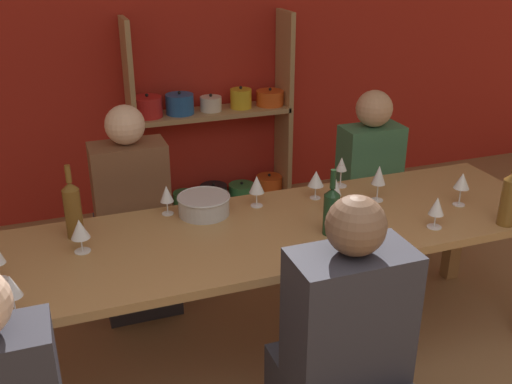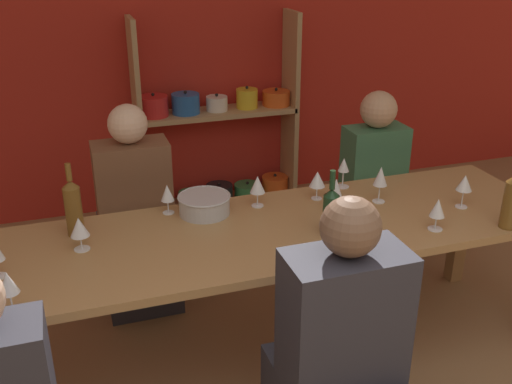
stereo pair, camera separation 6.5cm
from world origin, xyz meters
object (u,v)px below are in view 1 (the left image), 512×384
object	(u,v)px
dining_table	(263,244)
wine_glass_red_e	(257,185)
person_far_b	(367,198)
wine_glass_empty_a	(80,230)
wine_bottle_amber	(509,198)
cell_phone	(359,221)
wine_bottle_green	(331,210)
wine_bottle_dark	(73,209)
wine_glass_white_d	(316,179)
wine_glass_red_c	(11,288)
wine_glass_white_b	(462,182)
wine_glass_red_a	(341,166)
wine_glass_white_a	(379,176)
person_far_a	(135,233)
wine_glass_red_d	(335,188)
shelf_unit	(211,142)
person_near_a	(344,380)
mixing_bowl	(204,204)
wine_glass_red_b	(437,207)
wine_glass_red_f	(167,195)

from	to	relation	value
dining_table	wine_glass_red_e	bearing A→B (deg)	76.80
dining_table	person_far_b	size ratio (longest dim) A/B	2.58
wine_glass_empty_a	wine_bottle_amber	bearing A→B (deg)	-12.14
wine_glass_empty_a	cell_phone	size ratio (longest dim) A/B	0.93
dining_table	wine_bottle_amber	size ratio (longest dim) A/B	8.69
wine_bottle_green	person_far_b	world-z (taller)	person_far_b
wine_bottle_dark	wine_glass_white_d	bearing A→B (deg)	0.83
wine_glass_empty_a	person_far_b	world-z (taller)	person_far_b
wine_bottle_green	wine_glass_red_c	distance (m)	1.38
wine_glass_empty_a	person_far_b	distance (m)	1.98
wine_glass_white_b	wine_glass_red_a	bearing A→B (deg)	136.94
wine_glass_red_c	person_far_b	world-z (taller)	person_far_b
dining_table	wine_bottle_green	size ratio (longest dim) A/B	9.28
wine_bottle_green	wine_glass_white_a	bearing A→B (deg)	32.49
wine_glass_white_a	wine_glass_empty_a	xyz separation A→B (m)	(-1.49, -0.04, -0.03)
wine_glass_white_b	person_far_a	bearing A→B (deg)	151.61
wine_glass_red_d	wine_glass_red_e	size ratio (longest dim) A/B	1.12
wine_glass_white_a	wine_glass_red_d	distance (m)	0.28
person_far_a	shelf_unit	bearing A→B (deg)	-124.71
shelf_unit	wine_glass_white_a	size ratio (longest dim) A/B	7.67
wine_glass_red_a	cell_phone	xyz separation A→B (m)	(-0.12, -0.43, -0.11)
person_near_a	wine_glass_red_e	bearing A→B (deg)	89.50
mixing_bowl	cell_phone	xyz separation A→B (m)	(0.68, -0.34, -0.05)
mixing_bowl	wine_glass_empty_a	bearing A→B (deg)	-162.69
wine_glass_red_d	wine_glass_white_b	distance (m)	0.65
dining_table	wine_bottle_green	xyz separation A→B (m)	(0.28, -0.14, 0.20)
wine_glass_white_a	person_near_a	distance (m)	1.14
wine_bottle_dark	wine_glass_red_b	size ratio (longest dim) A/B	2.25
shelf_unit	wine_glass_white_a	world-z (taller)	shelf_unit
mixing_bowl	wine_glass_red_d	world-z (taller)	wine_glass_red_d
wine_glass_red_e	person_far_a	xyz separation A→B (m)	(-0.56, 0.49, -0.41)
wine_glass_white_a	wine_bottle_dark	bearing A→B (deg)	175.50
shelf_unit	cell_phone	distance (m)	1.98
wine_bottle_amber	person_near_a	world-z (taller)	person_near_a
wine_glass_white_a	person_far_a	size ratio (longest dim) A/B	0.16
mixing_bowl	wine_glass_white_a	xyz separation A→B (m)	(0.89, -0.15, 0.08)
wine_bottle_dark	person_near_a	size ratio (longest dim) A/B	0.29
wine_glass_white_b	wine_glass_white_d	xyz separation A→B (m)	(-0.65, 0.33, -0.02)
shelf_unit	wine_glass_empty_a	distance (m)	2.13
shelf_unit	wine_glass_red_b	bearing A→B (deg)	-77.10
dining_table	person_far_a	bearing A→B (deg)	123.88
mixing_bowl	person_far_b	xyz separation A→B (m)	(1.22, 0.49, -0.36)
shelf_unit	wine_bottle_green	xyz separation A→B (m)	(-0.00, -2.02, 0.32)
wine_glass_red_b	person_near_a	distance (m)	0.96
mixing_bowl	wine_glass_red_f	xyz separation A→B (m)	(-0.17, 0.06, 0.05)
wine_bottle_green	wine_glass_red_d	xyz separation A→B (m)	(0.12, 0.20, 0.01)
wine_glass_white_d	person_far_a	xyz separation A→B (m)	(-0.88, 0.50, -0.40)
wine_bottle_amber	wine_glass_empty_a	distance (m)	1.96
wine_bottle_dark	wine_glass_red_d	size ratio (longest dim) A/B	1.90
wine_glass_white_a	wine_glass_red_f	xyz separation A→B (m)	(-1.05, 0.21, -0.03)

